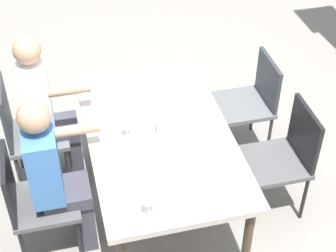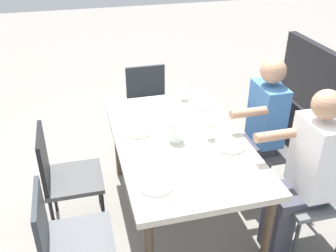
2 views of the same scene
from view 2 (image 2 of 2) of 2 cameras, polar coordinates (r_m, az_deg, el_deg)
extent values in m
plane|color=gray|center=(3.40, 1.65, -13.08)|extent=(16.00, 16.00, 0.00)
cube|color=beige|center=(2.94, 1.86, -2.38)|extent=(1.61, 0.97, 0.05)
cylinder|color=#473828|center=(3.69, -7.48, -2.46)|extent=(0.06, 0.06, 0.72)
cylinder|color=#473828|center=(2.80, 14.40, -15.63)|extent=(0.06, 0.06, 0.72)
cylinder|color=#473828|center=(3.84, 4.60, -0.86)|extent=(0.06, 0.06, 0.72)
cube|color=#5B5E61|center=(2.61, -13.09, -16.38)|extent=(0.44, 0.44, 0.04)
cube|color=#2D3338|center=(2.49, -18.34, -13.57)|extent=(0.42, 0.03, 0.41)
cylinder|color=#2D3338|center=(2.92, -8.88, -16.52)|extent=(0.03, 0.03, 0.44)
cylinder|color=#2D3338|center=(2.93, -16.61, -17.40)|extent=(0.03, 0.03, 0.44)
cube|color=#5B5E61|center=(3.02, 20.30, -9.80)|extent=(0.44, 0.44, 0.04)
cylinder|color=#2D3338|center=(3.21, 14.79, -11.91)|extent=(0.03, 0.03, 0.46)
cylinder|color=#2D3338|center=(2.98, 18.27, -16.46)|extent=(0.03, 0.03, 0.46)
cylinder|color=#2D3338|center=(3.38, 20.56, -10.47)|extent=(0.03, 0.03, 0.46)
cube|color=#4F4F50|center=(3.14, -13.74, -7.64)|extent=(0.44, 0.44, 0.04)
cube|color=black|center=(3.03, -18.01, -4.71)|extent=(0.42, 0.03, 0.45)
cylinder|color=black|center=(3.14, -9.54, -12.64)|extent=(0.03, 0.03, 0.43)
cylinder|color=black|center=(3.43, -10.23, -8.45)|extent=(0.03, 0.03, 0.43)
cylinder|color=black|center=(3.15, -16.60, -13.47)|extent=(0.03, 0.03, 0.43)
cylinder|color=black|center=(3.44, -16.59, -9.22)|extent=(0.03, 0.03, 0.43)
cube|color=#4F4F50|center=(3.49, 14.30, -3.35)|extent=(0.44, 0.44, 0.04)
cube|color=black|center=(3.48, 17.66, 0.15)|extent=(0.42, 0.03, 0.43)
cylinder|color=black|center=(3.69, 9.88, -5.33)|extent=(0.03, 0.03, 0.44)
cylinder|color=black|center=(3.42, 12.40, -8.85)|extent=(0.03, 0.03, 0.44)
cylinder|color=black|center=(3.84, 15.10, -4.41)|extent=(0.03, 0.03, 0.44)
cylinder|color=black|center=(3.58, 17.92, -7.67)|extent=(0.03, 0.03, 0.44)
cube|color=#5B5E61|center=(4.05, -2.70, 2.50)|extent=(0.44, 0.44, 0.04)
cube|color=#2D3338|center=(4.14, -3.35, 6.22)|extent=(0.03, 0.42, 0.41)
cylinder|color=#2D3338|center=(3.98, -4.72, -2.08)|extent=(0.03, 0.03, 0.44)
cylinder|color=#2D3338|center=(4.05, 0.58, -1.37)|extent=(0.03, 0.03, 0.44)
cylinder|color=#2D3338|center=(4.30, -5.63, 0.51)|extent=(0.03, 0.03, 0.44)
cylinder|color=#2D3338|center=(4.37, -0.71, 1.13)|extent=(0.03, 0.03, 0.44)
cube|color=#3F3F4C|center=(3.52, 10.39, -7.02)|extent=(0.24, 0.14, 0.46)
cube|color=#3F3F4C|center=(3.40, 12.20, -2.97)|extent=(0.28, 0.32, 0.10)
cube|color=#3F72B2|center=(3.30, 14.48, 1.79)|extent=(0.34, 0.20, 0.51)
sphere|color=tan|center=(3.14, 15.35, 7.90)|extent=(0.20, 0.20, 0.20)
cylinder|color=tan|center=(3.03, 11.94, 1.97)|extent=(0.07, 0.30, 0.07)
cube|color=#3F3F4C|center=(3.07, 15.69, -14.32)|extent=(0.24, 0.14, 0.46)
cube|color=#3F3F4C|center=(2.93, 18.00, -9.93)|extent=(0.28, 0.32, 0.10)
cube|color=white|center=(2.80, 20.96, -4.26)|extent=(0.34, 0.20, 0.55)
sphere|color=tan|center=(2.61, 22.50, 2.96)|extent=(0.19, 0.19, 0.19)
cylinder|color=tan|center=(2.71, 15.64, -1.36)|extent=(0.07, 0.30, 0.07)
cylinder|color=white|center=(2.46, -1.73, -8.86)|extent=(0.22, 0.22, 0.01)
torus|color=#A9CD91|center=(2.46, -1.73, -8.73)|extent=(0.22, 0.22, 0.01)
cube|color=silver|center=(2.35, -0.89, -11.13)|extent=(0.03, 0.17, 0.01)
cube|color=silver|center=(2.58, -2.48, -6.89)|extent=(0.02, 0.17, 0.01)
cylinder|color=white|center=(2.87, 9.18, -3.04)|extent=(0.22, 0.22, 0.01)
torus|color=#A4C786|center=(2.86, 9.19, -2.92)|extent=(0.22, 0.22, 0.01)
cylinder|color=white|center=(2.96, 6.18, -1.73)|extent=(0.06, 0.06, 0.00)
cylinder|color=white|center=(2.94, 6.23, -1.02)|extent=(0.01, 0.01, 0.08)
sphere|color=#F2EFCC|center=(2.91, 6.30, 0.20)|extent=(0.07, 0.07, 0.07)
cube|color=silver|center=(2.76, 10.36, -4.72)|extent=(0.03, 0.17, 0.01)
cube|color=silver|center=(2.99, 8.08, -1.58)|extent=(0.03, 0.17, 0.01)
cylinder|color=silver|center=(3.01, -4.53, -0.98)|extent=(0.20, 0.20, 0.01)
torus|color=#A0BE77|center=(3.01, -4.54, -0.86)|extent=(0.21, 0.21, 0.01)
cube|color=silver|center=(2.89, -3.99, -2.50)|extent=(0.03, 0.17, 0.01)
cube|color=silver|center=(3.14, -5.03, 0.33)|extent=(0.03, 0.17, 0.01)
cylinder|color=white|center=(3.43, 4.69, 3.10)|extent=(0.21, 0.21, 0.01)
torus|color=#A4C786|center=(3.43, 4.69, 3.21)|extent=(0.21, 0.21, 0.01)
cylinder|color=white|center=(3.55, 2.32, 4.01)|extent=(0.06, 0.06, 0.00)
cylinder|color=white|center=(3.53, 2.33, 4.57)|extent=(0.01, 0.01, 0.07)
sphere|color=#F2EFCC|center=(3.50, 2.35, 5.61)|extent=(0.08, 0.08, 0.08)
cube|color=silver|center=(3.31, 5.51, 1.92)|extent=(0.03, 0.17, 0.01)
cube|color=silver|center=(3.56, 3.92, 4.11)|extent=(0.03, 0.17, 0.01)
cylinder|color=white|center=(2.88, 1.07, -0.60)|extent=(0.11, 0.11, 0.18)
cylinder|color=#EFEAC6|center=(2.89, 1.07, -1.05)|extent=(0.11, 0.11, 0.11)
camera|label=1|loc=(5.34, 0.11, 39.37)|focal=57.77mm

